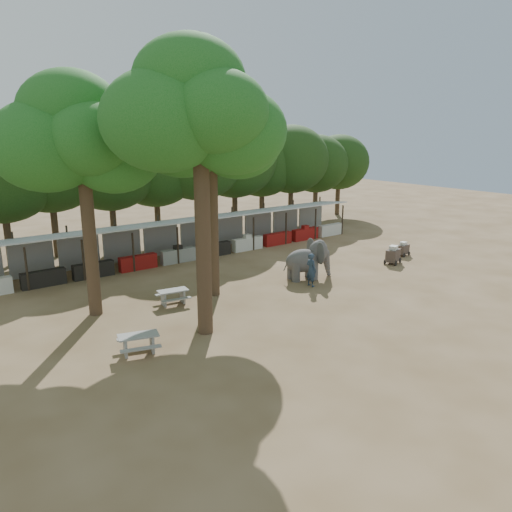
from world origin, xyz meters
TOP-DOWN VIEW (x-y plane):
  - ground at (0.00, 0.00)m, footprint 100.00×100.00m
  - vendor_stalls at (-0.00, 13.84)m, footprint 28.00×2.99m
  - yard_tree_left at (-9.13, 7.19)m, footprint 7.10×6.90m
  - yard_tree_center at (-6.13, 2.19)m, footprint 7.10×6.90m
  - yard_tree_back at (-3.13, 6.19)m, footprint 7.10×6.90m
  - backdrop_trees at (0.00, 19.00)m, footprint 46.46×5.95m
  - elephant at (2.95, 5.19)m, footprint 3.04×2.22m
  - handler at (2.07, 4.00)m, footprint 0.46×0.68m
  - picnic_table_near at (-9.15, 1.81)m, footprint 1.87×1.77m
  - picnic_table_far at (-5.43, 6.00)m, footprint 1.66×1.54m
  - cart_front at (9.57, 4.27)m, footprint 1.40×1.15m
  - cart_back at (11.78, 5.15)m, footprint 1.09×0.81m

SIDE VIEW (x-z plane):
  - ground at x=0.00m, z-range 0.00..0.00m
  - cart_back at x=11.78m, z-range -0.01..0.96m
  - picnic_table_far at x=-5.43m, z-range 0.11..0.85m
  - picnic_table_near at x=-9.15m, z-range 0.12..0.89m
  - cart_front at x=9.57m, z-range -0.01..1.17m
  - handler at x=2.07m, z-range 0.00..1.87m
  - elephant at x=2.95m, z-range 0.00..2.25m
  - vendor_stalls at x=0.00m, z-range -0.22..2.58m
  - backdrop_trees at x=0.00m, z-range 1.35..9.68m
  - yard_tree_left at x=-9.13m, z-range 2.69..13.71m
  - yard_tree_back at x=-3.13m, z-range 2.86..14.22m
  - yard_tree_center at x=-6.13m, z-range 3.19..15.23m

